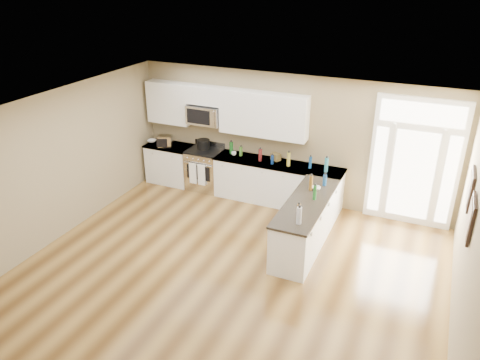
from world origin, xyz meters
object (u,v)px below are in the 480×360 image
object	(u,v)px
kitchen_range	(205,169)
stockpot	(203,144)
toaster_oven	(165,141)
peninsula_cabinet	(306,225)

from	to	relation	value
kitchen_range	stockpot	xyz separation A→B (m)	(-0.08, 0.11, 0.58)
kitchen_range	toaster_oven	bearing A→B (deg)	-172.29
peninsula_cabinet	toaster_oven	world-z (taller)	toaster_oven
peninsula_cabinet	toaster_oven	xyz separation A→B (m)	(-3.82, 1.32, 0.64)
kitchen_range	toaster_oven	distance (m)	1.13
kitchen_range	toaster_oven	world-z (taller)	toaster_oven
kitchen_range	stockpot	bearing A→B (deg)	125.92
peninsula_cabinet	kitchen_range	world-z (taller)	kitchen_range
stockpot	toaster_oven	xyz separation A→B (m)	(-0.88, -0.24, 0.01)
peninsula_cabinet	kitchen_range	bearing A→B (deg)	153.15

